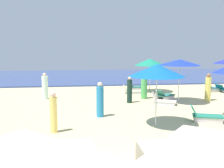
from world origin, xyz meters
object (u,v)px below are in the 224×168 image
at_px(lounge_chair_5_0, 206,116).
at_px(lounge_chair_6_0, 133,91).
at_px(lounge_chair_0_1, 165,95).
at_px(umbrella_4, 157,70).
at_px(umbrella_6, 150,62).
at_px(beachgoer_1, 144,87).
at_px(umbrella_0, 180,62).
at_px(lounge_chair_6_1, 137,87).
at_px(lounge_chair_0_0, 163,101).
at_px(beachgoer_5, 54,113).
at_px(lounge_chair_2_1, 224,89).
at_px(lounge_chair_2_0, 213,88).
at_px(beachgoer_4, 45,87).
at_px(beachgoer_2, 130,91).
at_px(beachgoer_7, 208,88).
at_px(beachgoer_6, 100,101).

height_order(lounge_chair_5_0, lounge_chair_6_0, lounge_chair_5_0).
bearing_deg(lounge_chair_0_1, umbrella_4, 127.96).
xyz_separation_m(umbrella_6, beachgoer_1, (-0.99, -2.28, -1.50)).
distance_m(umbrella_0, lounge_chair_6_1, 5.74).
relative_size(lounge_chair_0_0, beachgoer_5, 0.93).
bearing_deg(lounge_chair_2_1, lounge_chair_0_1, 88.67).
bearing_deg(lounge_chair_0_1, lounge_chair_5_0, 152.65).
bearing_deg(umbrella_6, lounge_chair_2_0, -4.36).
relative_size(lounge_chair_5_0, lounge_chair_6_1, 1.15).
xyz_separation_m(lounge_chair_0_1, lounge_chair_5_0, (0.22, -5.10, 0.00)).
xyz_separation_m(lounge_chair_0_1, lounge_chair_2_1, (5.42, 2.35, -0.06)).
bearing_deg(beachgoer_4, umbrella_0, 138.35).
bearing_deg(umbrella_4, lounge_chair_5_0, 8.21).
relative_size(beachgoer_1, beachgoer_5, 1.01).
xyz_separation_m(beachgoer_2, beachgoer_7, (5.00, -0.06, 0.07)).
height_order(umbrella_6, beachgoer_2, umbrella_6).
distance_m(umbrella_0, lounge_chair_0_0, 2.50).
distance_m(umbrella_0, lounge_chair_2_1, 6.42).
height_order(lounge_chair_2_1, beachgoer_2, beachgoer_2).
relative_size(lounge_chair_5_0, beachgoer_5, 0.94).
bearing_deg(beachgoer_2, lounge_chair_0_1, 146.58).
xyz_separation_m(lounge_chair_2_0, beachgoer_4, (-12.24, -1.28, 0.50)).
xyz_separation_m(lounge_chair_0_0, beachgoer_4, (-7.10, 2.49, 0.56)).
relative_size(lounge_chair_5_0, beachgoer_7, 0.89).
xyz_separation_m(umbrella_6, lounge_chair_6_0, (-1.38, -0.57, -2.04)).
relative_size(lounge_chair_0_1, lounge_chair_6_1, 1.05).
distance_m(lounge_chair_6_1, beachgoer_7, 5.94).
bearing_deg(beachgoer_6, lounge_chair_2_0, 13.73).
height_order(lounge_chair_0_1, lounge_chair_2_0, lounge_chair_2_0).
distance_m(lounge_chair_0_1, beachgoer_2, 2.59).
bearing_deg(beachgoer_6, lounge_chair_5_0, -37.28).
bearing_deg(lounge_chair_6_0, beachgoer_1, -167.01).
distance_m(lounge_chair_2_0, beachgoer_2, 7.65).
bearing_deg(lounge_chair_5_0, beachgoer_1, 34.39).
relative_size(lounge_chair_2_1, beachgoer_2, 0.97).
height_order(lounge_chair_2_0, beachgoer_4, beachgoer_4).
height_order(lounge_chair_2_0, beachgoer_6, beachgoer_6).
xyz_separation_m(lounge_chair_0_1, beachgoer_2, (-2.46, -0.68, 0.48)).
relative_size(lounge_chair_0_0, beachgoer_4, 0.89).
height_order(lounge_chair_0_1, lounge_chair_2_1, lounge_chair_0_1).
bearing_deg(lounge_chair_2_0, lounge_chair_2_1, -102.04).
xyz_separation_m(lounge_chair_0_0, lounge_chair_0_1, (0.59, 1.40, 0.04)).
relative_size(lounge_chair_2_1, umbrella_4, 0.58).
height_order(lounge_chair_2_1, lounge_chair_5_0, lounge_chair_5_0).
xyz_separation_m(lounge_chair_2_1, umbrella_6, (-5.70, 0.38, 2.05)).
distance_m(lounge_chair_0_1, lounge_chair_2_0, 5.12).
bearing_deg(lounge_chair_2_1, beachgoer_6, 96.30).
xyz_separation_m(beachgoer_4, beachgoer_6, (3.21, -4.71, 0.01)).
bearing_deg(beachgoer_4, lounge_chair_6_1, 176.68).
relative_size(umbrella_0, lounge_chair_2_0, 1.88).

